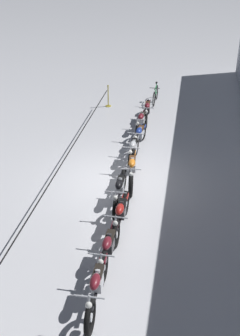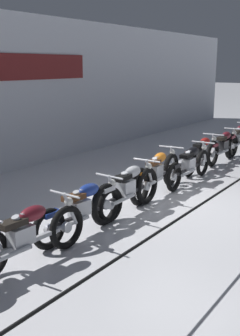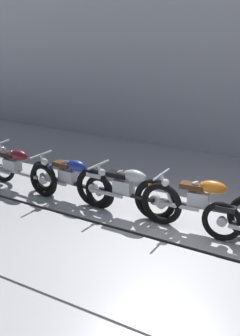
{
  "view_description": "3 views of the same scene",
  "coord_description": "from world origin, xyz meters",
  "px_view_note": "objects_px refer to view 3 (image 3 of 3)",
  "views": [
    {
      "loc": [
        11.99,
        2.28,
        7.14
      ],
      "look_at": [
        0.85,
        0.4,
        0.95
      ],
      "focal_mm": 45.0,
      "sensor_mm": 36.0,
      "label": 1
    },
    {
      "loc": [
        -7.87,
        -3.78,
        2.83
      ],
      "look_at": [
        -1.1,
        0.86,
        0.82
      ],
      "focal_mm": 45.0,
      "sensor_mm": 36.0,
      "label": 2
    },
    {
      "loc": [
        2.16,
        -5.74,
        3.48
      ],
      "look_at": [
        -1.41,
        0.39,
        0.95
      ],
      "focal_mm": 45.0,
      "sensor_mm": 36.0,
      "label": 3
    }
  ],
  "objects_px": {
    "motorcycle_maroon_1": "(14,168)",
    "stanchion_far_left": "(53,218)",
    "motorcycle_orange_4": "(202,204)",
    "motorcycle_silver_3": "(126,191)",
    "motorcycle_blue_2": "(70,178)"
  },
  "relations": [
    {
      "from": "motorcycle_maroon_1",
      "to": "stanchion_far_left",
      "type": "bearing_deg",
      "value": -36.49
    },
    {
      "from": "motorcycle_maroon_1",
      "to": "motorcycle_silver_3",
      "type": "distance_m",
      "value": 2.73
    },
    {
      "from": "motorcycle_silver_3",
      "to": "stanchion_far_left",
      "type": "relative_size",
      "value": 0.16
    },
    {
      "from": "motorcycle_silver_3",
      "to": "motorcycle_orange_4",
      "type": "height_order",
      "value": "motorcycle_orange_4"
    },
    {
      "from": "motorcycle_maroon_1",
      "to": "motorcycle_orange_4",
      "type": "bearing_deg",
      "value": 2.79
    },
    {
      "from": "motorcycle_maroon_1",
      "to": "motorcycle_blue_2",
      "type": "xyz_separation_m",
      "value": [
        1.41,
        0.11,
        -0.01
      ]
    },
    {
      "from": "motorcycle_orange_4",
      "to": "stanchion_far_left",
      "type": "height_order",
      "value": "stanchion_far_left"
    },
    {
      "from": "motorcycle_maroon_1",
      "to": "motorcycle_silver_3",
      "type": "bearing_deg",
      "value": 1.05
    },
    {
      "from": "motorcycle_silver_3",
      "to": "stanchion_far_left",
      "type": "distance_m",
      "value": 2.02
    },
    {
      "from": "stanchion_far_left",
      "to": "motorcycle_silver_3",
      "type": "bearing_deg",
      "value": 87.34
    },
    {
      "from": "motorcycle_silver_3",
      "to": "stanchion_far_left",
      "type": "bearing_deg",
      "value": -92.66
    },
    {
      "from": "motorcycle_blue_2",
      "to": "stanchion_far_left",
      "type": "distance_m",
      "value": 2.41
    },
    {
      "from": "motorcycle_blue_2",
      "to": "stanchion_far_left",
      "type": "bearing_deg",
      "value": -59.16
    },
    {
      "from": "motorcycle_silver_3",
      "to": "stanchion_far_left",
      "type": "height_order",
      "value": "stanchion_far_left"
    },
    {
      "from": "motorcycle_silver_3",
      "to": "motorcycle_maroon_1",
      "type": "bearing_deg",
      "value": -178.95
    }
  ]
}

